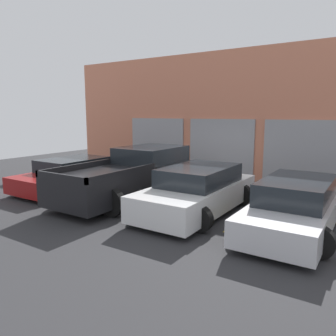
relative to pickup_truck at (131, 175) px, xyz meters
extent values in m
plane|color=#2D2D30|center=(1.33, 1.77, -0.78)|extent=(28.00, 28.00, 0.00)
cube|color=#D17A5B|center=(1.33, 5.07, 1.93)|extent=(16.89, 0.60, 5.42)
cube|color=#939399|center=(-2.24, 4.73, 0.51)|extent=(2.97, 0.08, 2.58)
cube|color=#939399|center=(1.13, 4.73, 0.51)|extent=(2.97, 0.08, 2.58)
cube|color=#939399|center=(4.50, 4.73, 0.51)|extent=(2.97, 0.08, 2.58)
cube|color=black|center=(0.00, -0.28, -0.13)|extent=(1.98, 5.28, 0.85)
cube|color=#1E2328|center=(0.00, 1.18, 0.57)|extent=(1.83, 2.38, 0.55)
cube|color=black|center=(-0.95, -1.46, 0.38)|extent=(0.08, 2.90, 0.18)
cube|color=black|center=(0.95, -1.46, 0.38)|extent=(0.08, 2.90, 0.18)
cube|color=black|center=(0.00, -2.88, 0.38)|extent=(1.98, 0.08, 0.18)
cylinder|color=black|center=(-0.88, 1.36, -0.38)|extent=(0.81, 0.22, 0.81)
cylinder|color=black|center=(0.88, 1.36, -0.38)|extent=(0.81, 0.22, 0.81)
cylinder|color=black|center=(-0.88, -1.91, -0.38)|extent=(0.81, 0.22, 0.81)
cylinder|color=black|center=(0.88, -1.91, -0.38)|extent=(0.81, 0.22, 0.81)
cube|color=white|center=(2.66, -0.28, -0.30)|extent=(1.82, 4.53, 0.67)
cube|color=#1E2328|center=(2.66, -0.16, 0.29)|extent=(1.60, 2.49, 0.50)
cylinder|color=black|center=(1.86, 1.13, -0.46)|extent=(0.65, 0.22, 0.65)
cylinder|color=black|center=(3.46, 1.13, -0.46)|extent=(0.65, 0.22, 0.65)
cylinder|color=black|center=(1.86, -1.68, -0.46)|extent=(0.65, 0.22, 0.65)
cylinder|color=black|center=(3.46, -1.68, -0.46)|extent=(0.65, 0.22, 0.65)
cube|color=maroon|center=(-2.66, -0.28, -0.36)|extent=(1.84, 4.23, 0.56)
cube|color=#1E2328|center=(-2.66, -0.17, 0.15)|extent=(1.62, 2.33, 0.46)
cylinder|color=black|center=(-3.47, 1.04, -0.47)|extent=(0.63, 0.22, 0.63)
cylinder|color=black|center=(-1.85, 1.04, -0.47)|extent=(0.63, 0.22, 0.63)
cylinder|color=black|center=(-3.47, -1.59, -0.47)|extent=(0.63, 0.22, 0.63)
cylinder|color=black|center=(-1.85, -1.59, -0.47)|extent=(0.63, 0.22, 0.63)
cube|color=silver|center=(5.32, -0.28, -0.35)|extent=(1.70, 4.58, 0.58)
cube|color=#1E2328|center=(5.32, -0.16, 0.21)|extent=(1.50, 2.52, 0.52)
cylinder|color=black|center=(4.58, 1.15, -0.45)|extent=(0.66, 0.22, 0.66)
cylinder|color=black|center=(6.07, 1.15, -0.45)|extent=(0.66, 0.22, 0.66)
cylinder|color=black|center=(4.58, -1.70, -0.45)|extent=(0.66, 0.22, 0.66)
cylinder|color=black|center=(6.07, -1.70, -0.45)|extent=(0.66, 0.22, 0.66)
cube|color=gold|center=(-3.99, -0.28, -0.78)|extent=(0.12, 2.20, 0.01)
cube|color=gold|center=(-1.33, -0.28, -0.78)|extent=(0.12, 2.20, 0.01)
cube|color=gold|center=(1.33, -0.28, -0.78)|extent=(0.12, 2.20, 0.01)
cube|color=gold|center=(3.99, -0.28, -0.78)|extent=(0.12, 2.20, 0.01)
camera|label=1|loc=(6.90, -8.37, 2.03)|focal=35.00mm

